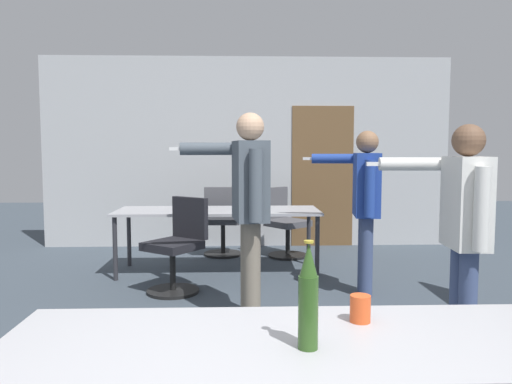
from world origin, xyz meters
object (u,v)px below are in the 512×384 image
at_px(office_chair_far_right, 284,225).
at_px(beer_bottle, 308,298).
at_px(person_right_polo, 249,196).
at_px(office_chair_side_rolled, 178,248).
at_px(drink_cup, 360,309).
at_px(person_center_tall, 464,219).
at_px(office_chair_mid_tucked, 223,223).
at_px(person_far_watching, 365,197).

distance_m(office_chair_far_right, beer_bottle, 4.93).
bearing_deg(person_right_polo, office_chair_far_right, -19.62).
relative_size(person_right_polo, office_chair_side_rolled, 1.84).
distance_m(office_chair_side_rolled, drink_cup, 3.22).
bearing_deg(person_center_tall, office_chair_far_right, 18.46).
bearing_deg(office_chair_side_rolled, person_right_polo, 166.22).
bearing_deg(office_chair_mid_tucked, person_center_tall, -60.65).
bearing_deg(office_chair_mid_tucked, person_far_watching, -49.00).
height_order(person_right_polo, drink_cup, person_right_polo).
xyz_separation_m(person_center_tall, drink_cup, (-1.00, -1.28, -0.18)).
distance_m(person_right_polo, office_chair_mid_tucked, 2.55).
bearing_deg(drink_cup, person_far_watching, 75.50).
xyz_separation_m(office_chair_side_rolled, drink_cup, (1.10, -3.01, 0.35)).
bearing_deg(office_chair_mid_tucked, drink_cup, -78.96).
distance_m(person_center_tall, office_chair_mid_tucked, 3.79).
xyz_separation_m(office_chair_far_right, beer_bottle, (-0.35, -4.90, 0.49)).
bearing_deg(office_chair_far_right, person_center_tall, 65.92).
bearing_deg(beer_bottle, office_chair_side_rolled, 104.64).
height_order(office_chair_mid_tucked, drink_cup, office_chair_mid_tucked).
bearing_deg(office_chair_side_rolled, office_chair_mid_tucked, -66.97).
distance_m(office_chair_mid_tucked, drink_cup, 4.70).
relative_size(office_chair_side_rolled, office_chair_far_right, 1.03).
relative_size(person_center_tall, beer_bottle, 4.18).
relative_size(office_chair_side_rolled, beer_bottle, 2.46).
bearing_deg(drink_cup, office_chair_mid_tucked, 98.68).
relative_size(person_center_tall, office_chair_side_rolled, 1.70).
bearing_deg(beer_bottle, person_right_polo, 93.79).
relative_size(person_center_tall, person_far_watching, 0.99).
bearing_deg(beer_bottle, office_chair_mid_tucked, 95.39).
distance_m(office_chair_far_right, office_chair_mid_tucked, 0.82).
height_order(person_far_watching, drink_cup, person_far_watching).
relative_size(person_center_tall, office_chair_far_right, 1.74).
bearing_deg(person_far_watching, office_chair_side_rolled, 92.31).
bearing_deg(person_far_watching, office_chair_far_right, 26.90).
relative_size(person_far_watching, office_chair_mid_tucked, 1.70).
distance_m(person_far_watching, office_chair_side_rolled, 1.91).
xyz_separation_m(person_center_tall, person_far_watching, (-0.27, 1.55, 0.00)).
distance_m(person_center_tall, drink_cup, 1.64).
bearing_deg(person_right_polo, beer_bottle, 175.99).
height_order(office_chair_side_rolled, drink_cup, office_chair_side_rolled).
height_order(person_center_tall, office_chair_mid_tucked, person_center_tall).
bearing_deg(drink_cup, person_right_polo, 100.62).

